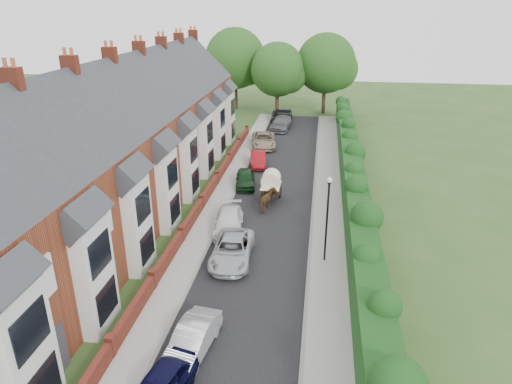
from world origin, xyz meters
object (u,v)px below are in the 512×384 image
(car_green, at_px, (245,179))
(horse_cart, at_px, (271,183))
(car_silver_b, at_px, (232,250))
(car_beige, at_px, (264,140))
(car_white, at_px, (229,221))
(horse, at_px, (268,201))
(car_black, at_px, (283,115))
(car_silver_a, at_px, (192,340))
(lamppost, at_px, (328,209))
(car_red, at_px, (258,159))
(car_grey, at_px, (281,123))

(car_green, xyz_separation_m, horse_cart, (2.36, -2.45, 0.69))
(car_silver_b, xyz_separation_m, car_beige, (-1.08, 22.47, 0.04))
(car_white, distance_m, horse, 3.97)
(car_black, bearing_deg, car_silver_a, -86.19)
(car_green, height_order, car_black, car_black)
(lamppost, distance_m, car_beige, 22.90)
(lamppost, relative_size, car_black, 1.12)
(car_silver_b, bearing_deg, car_red, 90.21)
(car_silver_a, distance_m, car_white, 11.22)
(car_grey, height_order, car_black, car_black)
(car_silver_a, height_order, car_silver_b, car_silver_b)
(car_red, relative_size, car_grey, 0.77)
(car_silver_a, bearing_deg, car_silver_b, 96.15)
(car_silver_b, relative_size, car_beige, 0.95)
(car_silver_a, distance_m, car_grey, 37.20)
(car_silver_b, height_order, car_green, car_silver_b)
(horse, distance_m, horse_cart, 2.09)
(car_silver_a, bearing_deg, horse, 92.30)
(car_silver_b, bearing_deg, car_green, 93.11)
(horse_cart, bearing_deg, car_silver_a, -94.98)
(car_silver_b, relative_size, car_grey, 0.95)
(car_white, height_order, horse, horse)
(car_silver_b, bearing_deg, lamppost, 4.04)
(car_green, xyz_separation_m, car_black, (1.12, 21.96, 0.15))
(car_silver_b, height_order, car_grey, car_grey)
(lamppost, xyz_separation_m, car_silver_a, (-5.49, -8.20, -2.66))
(car_black, height_order, horse, horse)
(car_green, bearing_deg, car_grey, 77.42)
(car_red, bearing_deg, car_white, -99.74)
(car_grey, bearing_deg, car_silver_b, -85.35)
(horse_cart, bearing_deg, car_beige, 99.59)
(car_green, height_order, horse_cart, horse_cart)
(car_green, distance_m, horse, 5.06)
(horse, bearing_deg, car_green, -47.74)
(car_silver_a, distance_m, car_black, 40.98)
(car_red, relative_size, car_beige, 0.77)
(lamppost, relative_size, horse_cart, 1.60)
(car_green, bearing_deg, lamppost, -68.13)
(car_green, bearing_deg, car_beige, 80.87)
(lamppost, relative_size, car_silver_b, 1.08)
(car_green, xyz_separation_m, car_red, (0.33, 5.11, -0.00))
(car_white, relative_size, horse, 2.36)
(car_silver_a, height_order, car_grey, car_grey)
(horse, bearing_deg, car_silver_a, 98.84)
(car_green, relative_size, horse, 2.00)
(car_beige, relative_size, horse, 2.70)
(car_silver_b, relative_size, car_red, 1.24)
(car_white, xyz_separation_m, car_red, (0.10, 12.93, -0.00))
(horse, height_order, horse_cart, horse_cart)
(car_red, bearing_deg, horse, -87.35)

